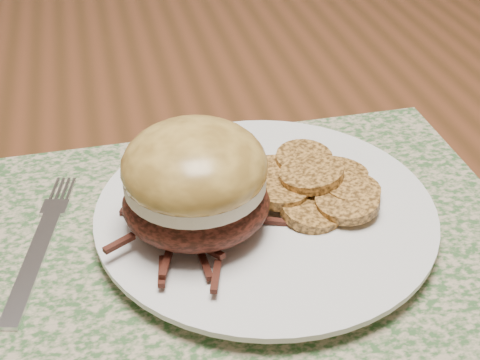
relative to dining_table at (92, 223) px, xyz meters
name	(u,v)px	position (x,y,z in m)	size (l,w,h in m)	color
dining_table	(92,223)	(0.00, 0.00, 0.00)	(1.50, 0.90, 0.75)	#5C301A
placemat	(245,240)	(0.12, -0.15, 0.08)	(0.45, 0.33, 0.00)	#385E30
dinner_plate	(265,215)	(0.14, -0.14, 0.09)	(0.26, 0.26, 0.02)	white
pork_sandwich	(195,182)	(0.09, -0.15, 0.14)	(0.13, 0.13, 0.09)	black
roasted_potatoes	(316,184)	(0.19, -0.13, 0.11)	(0.13, 0.14, 0.03)	#B77C35
fork	(41,243)	(-0.03, -0.12, 0.09)	(0.06, 0.18, 0.00)	silver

